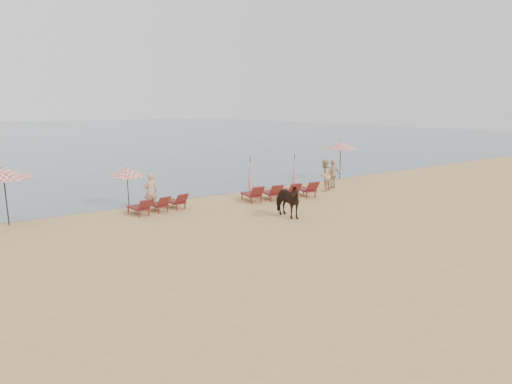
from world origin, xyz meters
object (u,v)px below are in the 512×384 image
Objects in this scene: umbrella_closed_left at (250,173)px; umbrella_closed_right at (294,169)px; umbrella_open_left_b at (127,171)px; beachgoer_right_b at (333,174)px; lounger_cluster_right at (281,191)px; lounger_cluster_left at (159,204)px; beachgoer_left at (150,191)px; beachgoer_right_a at (324,175)px; umbrella_open_left_a at (3,173)px; cow at (286,200)px; umbrella_open_right at (341,145)px.

umbrella_closed_left is 3.15m from umbrella_closed_right.
umbrella_open_left_b reaches higher than beachgoer_right_b.
umbrella_open_left_b is 0.92× the size of umbrella_closed_left.
lounger_cluster_left is at bearing -179.62° from lounger_cluster_right.
beachgoer_right_a is (10.19, -1.39, 0.02)m from beachgoer_left.
beachgoer_right_a is at bearing -30.66° from umbrella_open_left_b.
umbrella_closed_left is 5.75m from beachgoer_right_b.
lounger_cluster_right is at bearing -17.00° from lounger_cluster_left.
beachgoer_left reaches higher than beachgoer_right_b.
umbrella_open_left_b reaches higher than beachgoer_right_a.
umbrella_open_left_b is 9.48m from umbrella_closed_right.
beachgoer_right_a is at bearing -4.15° from umbrella_open_left_a.
umbrella_closed_right reaches higher than lounger_cluster_right.
umbrella_open_left_a is 1.36× the size of cow.
umbrella_open_left_b is 1.12× the size of cow.
umbrella_open_right is at bearing -145.65° from beachgoer_right_b.
umbrella_closed_right is at bearing -27.59° from umbrella_open_left_b.
beachgoer_right_a is 1.03m from beachgoer_right_b.
beachgoer_right_a reaches higher than cow.
umbrella_closed_right is at bearing -47.84° from beachgoer_right_a.
beachgoer_left is at bearing 133.06° from cow.
umbrella_open_right is at bearing -0.65° from lounger_cluster_left.
umbrella_open_right is at bearing 4.00° from umbrella_open_left_a.
lounger_cluster_right is at bearing -147.55° from umbrella_closed_right.
umbrella_open_left_b is 12.12m from beachgoer_right_b.
umbrella_closed_left reaches higher than cow.
lounger_cluster_left is at bearing -179.08° from umbrella_closed_right.
lounger_cluster_right is 1.62× the size of umbrella_open_right.
beachgoer_left is at bearing -25.65° from beachgoer_right_a.
umbrella_closed_left is at bearing 143.39° from lounger_cluster_right.
lounger_cluster_right is at bearing 5.38° from beachgoer_right_b.
umbrella_closed_left is at bearing -8.76° from beachgoer_right_b.
lounger_cluster_right is 2.51m from umbrella_closed_right.
umbrella_open_left_a reaches higher than beachgoer_right_a.
umbrella_open_right is at bearing -165.67° from beachgoer_right_a.
umbrella_open_left_a reaches higher than umbrella_closed_left.
beachgoer_right_b is at bearing 29.60° from cow.
umbrella_open_left_a is (-6.14, 1.38, 1.86)m from lounger_cluster_left.
lounger_cluster_right is 3.59m from beachgoer_right_a.
umbrella_closed_right is at bearing -16.23° from beachgoer_right_b.
beachgoer_right_a is at bearing -10.75° from umbrella_closed_left.
cow is at bearing -51.63° from lounger_cluster_left.
umbrella_open_left_a is 1.36× the size of beachgoer_left.
lounger_cluster_right is 1.68× the size of umbrella_open_left_a.
umbrella_open_left_a is at bearing 152.14° from cow.
umbrella_open_right reaches higher than cow.
umbrella_closed_left is 5.52m from beachgoer_left.
lounger_cluster_left is at bearing -9.28° from umbrella_open_left_a.
beachgoer_right_a is at bearing -11.59° from lounger_cluster_left.
umbrella_open_right is (14.60, -0.28, 0.55)m from umbrella_open_left_b.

